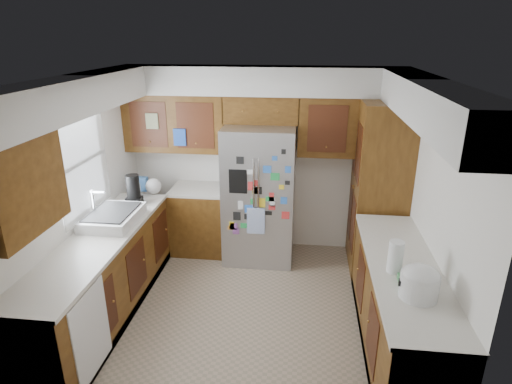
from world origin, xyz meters
TOP-DOWN VIEW (x-y plane):
  - floor at (0.00, 0.00)m, footprint 3.60×3.60m
  - room_shell at (-0.11, 0.36)m, footprint 3.64×3.24m
  - left_counter_run at (-1.36, 0.03)m, footprint 1.36×3.20m
  - right_counter_run at (1.50, -0.47)m, footprint 0.63×2.25m
  - pantry at (1.50, 1.15)m, footprint 0.60×0.90m
  - fridge at (-0.00, 1.20)m, footprint 0.90×0.79m
  - bridge_cabinet at (0.00, 1.43)m, footprint 0.96×0.34m
  - fridge_top_items at (-0.07, 1.37)m, footprint 0.94×0.31m
  - sink_assembly at (-1.50, 0.10)m, footprint 0.52×0.70m
  - left_counter_clutter at (-1.45, 0.84)m, footprint 0.36×0.81m
  - rice_cooker at (1.50, -0.97)m, footprint 0.31×0.30m
  - paper_towel at (1.38, -0.60)m, footprint 0.13×0.13m

SIDE VIEW (x-z plane):
  - floor at x=0.00m, z-range 0.00..0.00m
  - right_counter_run at x=1.50m, z-range -0.04..0.88m
  - left_counter_run at x=-1.36m, z-range -0.03..0.89m
  - fridge at x=0.00m, z-range 0.00..1.80m
  - sink_assembly at x=-1.50m, z-range 0.80..1.17m
  - left_counter_clutter at x=-1.45m, z-range 0.86..1.24m
  - rice_cooker at x=1.50m, z-range 0.93..1.19m
  - paper_towel at x=1.38m, z-range 0.92..1.21m
  - pantry at x=1.50m, z-range 0.00..2.15m
  - room_shell at x=-0.11m, z-range 0.56..3.08m
  - bridge_cabinet at x=0.00m, z-range 1.80..2.15m
  - fridge_top_items at x=-0.07m, z-range 2.14..2.42m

